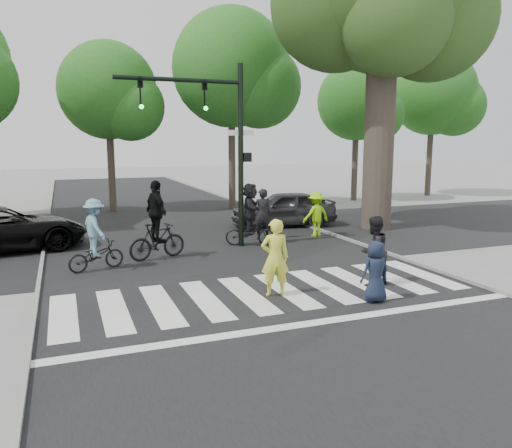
{
  "coord_description": "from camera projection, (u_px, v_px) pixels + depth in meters",
  "views": [
    {
      "loc": [
        -4.35,
        -9.48,
        3.53
      ],
      "look_at": [
        0.5,
        3.0,
        1.3
      ],
      "focal_mm": 35.0,
      "sensor_mm": 36.0,
      "label": 1
    }
  ],
  "objects": [
    {
      "name": "traffic_signal",
      "position": [
        216.0,
        129.0,
        16.04
      ],
      "size": [
        4.45,
        0.29,
        6.0
      ],
      "color": "black",
      "rests_on": "ground"
    },
    {
      "name": "car_suv",
      "position": [
        0.0,
        229.0,
        16.03
      ],
      "size": [
        5.72,
        3.48,
        1.48
      ],
      "primitive_type": "imported",
      "rotation": [
        0.0,
        0.0,
        1.77
      ],
      "color": "black",
      "rests_on": "ground"
    },
    {
      "name": "ground",
      "position": [
        284.0,
        305.0,
        10.85
      ],
      "size": [
        120.0,
        120.0,
        0.0
      ],
      "primitive_type": "plane",
      "color": "gray",
      "rests_on": "ground"
    },
    {
      "name": "bg_tree_5",
      "position": [
        438.0,
        96.0,
        31.68
      ],
      "size": [
        5.67,
        5.4,
        9.3
      ],
      "color": "brown",
      "rests_on": "ground"
    },
    {
      "name": "car_grey",
      "position": [
        283.0,
        209.0,
        20.84
      ],
      "size": [
        4.59,
        2.48,
        1.48
      ],
      "primitive_type": "imported",
      "rotation": [
        0.0,
        0.0,
        -1.74
      ],
      "color": "#2D2C30",
      "rests_on": "ground"
    },
    {
      "name": "pedestrian_adult",
      "position": [
        374.0,
        251.0,
        12.23
      ],
      "size": [
        1.0,
        0.88,
        1.74
      ],
      "primitive_type": "imported",
      "rotation": [
        0.0,
        0.0,
        3.44
      ],
      "color": "black",
      "rests_on": "ground"
    },
    {
      "name": "cyclist_mid",
      "position": [
        157.0,
        227.0,
        14.99
      ],
      "size": [
        1.9,
        1.19,
        2.39
      ],
      "color": "black",
      "rests_on": "ground"
    },
    {
      "name": "bg_tree_3",
      "position": [
        238.0,
        73.0,
        25.29
      ],
      "size": [
        6.3,
        6.0,
        10.2
      ],
      "color": "brown",
      "rests_on": "ground"
    },
    {
      "name": "cyclist_left",
      "position": [
        95.0,
        240.0,
        13.67
      ],
      "size": [
        1.66,
        1.15,
        1.99
      ],
      "color": "black",
      "rests_on": "ground"
    },
    {
      "name": "curb_left",
      "position": [
        41.0,
        270.0,
        13.64
      ],
      "size": [
        0.1,
        70.0,
        0.1
      ],
      "primitive_type": "cube",
      "color": "gray",
      "rests_on": "ground"
    },
    {
      "name": "pedestrian_woman",
      "position": [
        275.0,
        258.0,
        11.39
      ],
      "size": [
        0.72,
        0.54,
        1.8
      ],
      "primitive_type": "imported",
      "rotation": [
        0.0,
        0.0,
        2.96
      ],
      "color": "#E4EA3C",
      "rests_on": "ground"
    },
    {
      "name": "cyclist_right",
      "position": [
        250.0,
        218.0,
        16.92
      ],
      "size": [
        1.78,
        1.65,
        2.14
      ],
      "color": "black",
      "rests_on": "ground"
    },
    {
      "name": "pedestrian_child",
      "position": [
        376.0,
        272.0,
        10.99
      ],
      "size": [
        0.67,
        0.44,
        1.38
      ],
      "primitive_type": "imported",
      "rotation": [
        0.0,
        0.0,
        3.14
      ],
      "color": "#182237",
      "rests_on": "ground"
    },
    {
      "name": "bg_tree_2",
      "position": [
        113.0,
        95.0,
        24.55
      ],
      "size": [
        5.04,
        4.8,
        8.4
      ],
      "color": "brown",
      "rests_on": "ground"
    },
    {
      "name": "road_stem",
      "position": [
        218.0,
        256.0,
        15.45
      ],
      "size": [
        10.0,
        70.0,
        0.01
      ],
      "primitive_type": "cube",
      "color": "black",
      "rests_on": "ground"
    },
    {
      "name": "road_cross",
      "position": [
        194.0,
        239.0,
        18.21
      ],
      "size": [
        70.0,
        10.0,
        0.01
      ],
      "primitive_type": "cube",
      "color": "black",
      "rests_on": "ground"
    },
    {
      "name": "bystander_dark",
      "position": [
        262.0,
        214.0,
        17.96
      ],
      "size": [
        0.77,
        0.6,
        1.86
      ],
      "primitive_type": "imported",
      "rotation": [
        0.0,
        0.0,
        2.89
      ],
      "color": "black",
      "rests_on": "ground"
    },
    {
      "name": "bystander_hivis",
      "position": [
        316.0,
        214.0,
        18.61
      ],
      "size": [
        1.13,
        0.72,
        1.66
      ],
      "primitive_type": "imported",
      "rotation": [
        0.0,
        0.0,
        3.25
      ],
      "color": "#8CE709",
      "rests_on": "ground"
    },
    {
      "name": "bg_tree_4",
      "position": [
        362.0,
        105.0,
        29.12
      ],
      "size": [
        4.83,
        4.6,
        8.15
      ],
      "color": "brown",
      "rests_on": "ground"
    },
    {
      "name": "crosswalk",
      "position": [
        273.0,
        296.0,
        11.46
      ],
      "size": [
        10.0,
        3.85,
        0.01
      ],
      "color": "silver",
      "rests_on": "ground"
    },
    {
      "name": "curb_right",
      "position": [
        358.0,
        243.0,
        17.25
      ],
      "size": [
        0.1,
        70.0,
        0.1
      ],
      "primitive_type": "cube",
      "color": "gray",
      "rests_on": "ground"
    }
  ]
}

